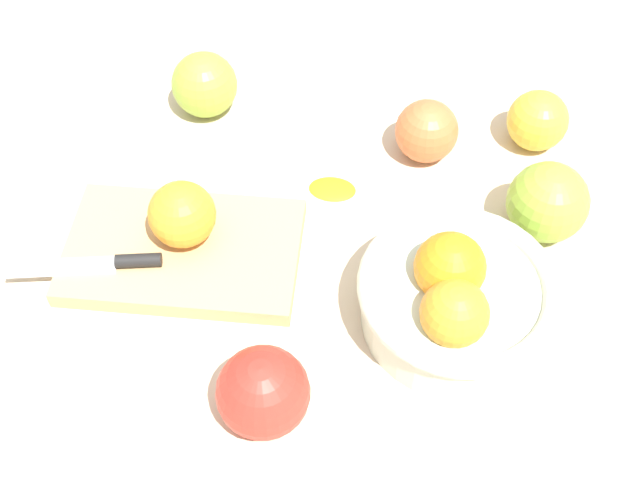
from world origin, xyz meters
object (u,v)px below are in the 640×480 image
apple_front_left (427,131)px  apple_front_right (205,85)px  orange_on_board (182,214)px  apple_front_left_2 (538,121)px  bowl (456,297)px  cutting_board (183,252)px  knife (105,263)px  apple_front_left_3 (548,202)px  apple_back_right (263,392)px

apple_front_left → apple_front_right: 0.26m
orange_on_board → apple_front_left_2: (-0.36, -0.20, -0.02)m
bowl → apple_front_right: bearing=-41.1°
cutting_board → knife: 0.08m
knife → apple_front_left: size_ratio=2.20×
cutting_board → orange_on_board: orange_on_board is taller
knife → apple_front_left: (-0.30, -0.22, 0.01)m
apple_front_left_2 → apple_front_right: (0.38, -0.00, 0.00)m
apple_front_left → bowl: bearing=100.0°
orange_on_board → apple_front_left: size_ratio=0.96×
cutting_board → knife: bearing=27.3°
apple_front_left → apple_front_left_3: 0.16m
apple_front_left → apple_back_right: bearing=70.6°
bowl → apple_front_left_3: (-0.09, -0.13, 0.00)m
bowl → apple_front_left_3: bowl is taller
apple_front_left → apple_front_left_3: bearing=143.9°
apple_front_right → apple_back_right: 0.41m
apple_front_left → apple_front_left_2: apple_front_left is taller
orange_on_board → apple_front_left_3: 0.37m
cutting_board → apple_front_left: bearing=-142.3°
apple_back_right → cutting_board: bearing=-54.8°
apple_front_left_3 → apple_back_right: bearing=45.2°
cutting_board → apple_back_right: (-0.11, 0.16, 0.03)m
bowl → apple_back_right: 0.20m
cutting_board → bowl: bearing=171.6°
cutting_board → orange_on_board: bearing=-97.2°
bowl → cutting_board: (0.27, -0.04, -0.03)m
apple_front_left → apple_front_left_3: size_ratio=0.84×
orange_on_board → apple_front_left: (-0.23, -0.17, -0.02)m
apple_back_right → apple_front_right: bearing=-70.1°
knife → apple_front_left_2: apple_front_left_2 is taller
apple_front_left_3 → bowl: bearing=55.5°
apple_front_left → apple_front_left_3: (-0.13, 0.09, 0.01)m
apple_front_left → apple_front_right: (0.26, -0.04, 0.00)m
bowl → knife: bowl is taller
apple_back_right → bowl: bearing=-142.9°
cutting_board → apple_front_left: apple_front_left is taller
orange_on_board → apple_back_right: size_ratio=0.82×
orange_on_board → apple_front_left: bearing=-144.2°
apple_front_right → apple_back_right: (-0.14, 0.38, 0.00)m
orange_on_board → apple_front_left_2: 0.41m
bowl → apple_front_left: (0.04, -0.22, -0.01)m
cutting_board → knife: knife is taller
cutting_board → apple_front_left_2: (-0.36, -0.22, 0.02)m
bowl → orange_on_board: 0.28m
apple_front_left → apple_front_right: bearing=-8.4°
apple_front_left_3 → apple_back_right: (0.25, 0.25, -0.00)m
apple_front_left → apple_front_right: size_ratio=0.92×
bowl → apple_front_right: bowl is taller
orange_on_board → apple_front_left_2: bearing=-150.3°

